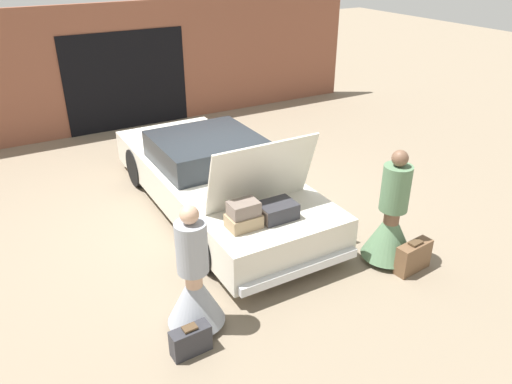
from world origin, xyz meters
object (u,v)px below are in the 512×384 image
Objects in this scene: person_left at (194,286)px; suitcase_beside_right_person at (413,257)px; car at (215,178)px; person_right at (391,224)px; suitcase_beside_left_person at (191,340)px.

suitcase_beside_right_person is (2.95, -0.45, -0.34)m from person_left.
car is at bearing 138.57° from person_left.
person_right reaches higher than suitcase_beside_left_person.
car reaches higher than suitcase_beside_right_person.
person_left is at bearing 58.57° from suitcase_beside_left_person.
person_left reaches higher than suitcase_beside_left_person.
car is 3.26m from suitcase_beside_left_person.
suitcase_beside_left_person is (-3.05, -0.28, -0.41)m from person_right.
suitcase_beside_left_person is at bearing -42.69° from person_left.
person_left is at bearing 171.34° from suitcase_beside_right_person.
suitcase_beside_right_person is at bearing -1.46° from suitcase_beside_left_person.
car is 3.16× the size of person_left.
person_right reaches higher than suitcase_beside_right_person.
suitcase_beside_left_person is (-0.22, -0.37, -0.39)m from person_left.
person_left is 0.58m from suitcase_beside_left_person.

